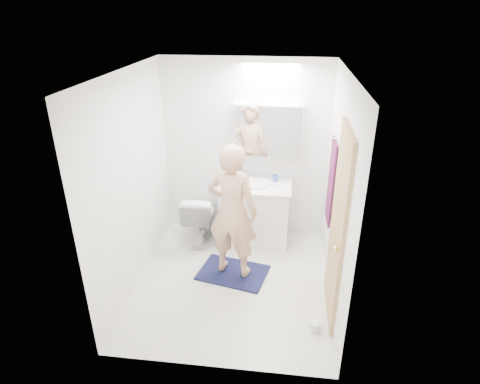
% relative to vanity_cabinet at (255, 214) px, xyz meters
% --- Properties ---
extents(floor, '(2.50, 2.50, 0.00)m').
position_rel_vanity_cabinet_xyz_m(floor, '(-0.16, -0.96, -0.39)').
color(floor, silver).
rests_on(floor, ground).
extents(ceiling, '(2.50, 2.50, 0.00)m').
position_rel_vanity_cabinet_xyz_m(ceiling, '(-0.16, -0.96, 2.01)').
color(ceiling, white).
rests_on(ceiling, floor).
extents(wall_back, '(2.50, 0.00, 2.50)m').
position_rel_vanity_cabinet_xyz_m(wall_back, '(-0.16, 0.29, 0.81)').
color(wall_back, white).
rests_on(wall_back, floor).
extents(wall_front, '(2.50, 0.00, 2.50)m').
position_rel_vanity_cabinet_xyz_m(wall_front, '(-0.16, -2.21, 0.81)').
color(wall_front, white).
rests_on(wall_front, floor).
extents(wall_left, '(0.00, 2.50, 2.50)m').
position_rel_vanity_cabinet_xyz_m(wall_left, '(-1.26, -0.96, 0.81)').
color(wall_left, white).
rests_on(wall_left, floor).
extents(wall_right, '(0.00, 2.50, 2.50)m').
position_rel_vanity_cabinet_xyz_m(wall_right, '(0.94, -0.96, 0.81)').
color(wall_right, white).
rests_on(wall_right, floor).
extents(vanity_cabinet, '(0.90, 0.55, 0.78)m').
position_rel_vanity_cabinet_xyz_m(vanity_cabinet, '(0.00, 0.00, 0.00)').
color(vanity_cabinet, white).
rests_on(vanity_cabinet, floor).
extents(countertop, '(0.95, 0.58, 0.04)m').
position_rel_vanity_cabinet_xyz_m(countertop, '(0.00, -0.00, 0.41)').
color(countertop, white).
rests_on(countertop, vanity_cabinet).
extents(sink_basin, '(0.36, 0.36, 0.03)m').
position_rel_vanity_cabinet_xyz_m(sink_basin, '(0.00, 0.03, 0.45)').
color(sink_basin, white).
rests_on(sink_basin, countertop).
extents(faucet, '(0.02, 0.02, 0.16)m').
position_rel_vanity_cabinet_xyz_m(faucet, '(0.00, 0.22, 0.51)').
color(faucet, '#B9B9BD').
rests_on(faucet, countertop).
extents(medicine_cabinet, '(0.88, 0.14, 0.70)m').
position_rel_vanity_cabinet_xyz_m(medicine_cabinet, '(0.14, 0.21, 1.11)').
color(medicine_cabinet, white).
rests_on(medicine_cabinet, wall_back).
extents(mirror_panel, '(0.84, 0.01, 0.66)m').
position_rel_vanity_cabinet_xyz_m(mirror_panel, '(0.14, 0.13, 1.11)').
color(mirror_panel, silver).
rests_on(mirror_panel, medicine_cabinet).
extents(toilet, '(0.41, 0.71, 0.72)m').
position_rel_vanity_cabinet_xyz_m(toilet, '(-0.73, -0.11, -0.03)').
color(toilet, white).
rests_on(toilet, floor).
extents(bath_rug, '(0.90, 0.71, 0.02)m').
position_rel_vanity_cabinet_xyz_m(bath_rug, '(-0.19, -0.83, -0.38)').
color(bath_rug, '#141239').
rests_on(bath_rug, floor).
extents(person, '(0.66, 0.50, 1.61)m').
position_rel_vanity_cabinet_xyz_m(person, '(-0.19, -0.83, 0.46)').
color(person, tan).
rests_on(person, bath_rug).
extents(door, '(0.04, 0.80, 2.00)m').
position_rel_vanity_cabinet_xyz_m(door, '(0.92, -1.31, 0.61)').
color(door, tan).
rests_on(door, wall_right).
extents(door_knob, '(0.06, 0.06, 0.06)m').
position_rel_vanity_cabinet_xyz_m(door_knob, '(0.88, -1.61, 0.56)').
color(door_knob, gold).
rests_on(door_knob, door).
extents(towel, '(0.02, 0.42, 1.00)m').
position_rel_vanity_cabinet_xyz_m(towel, '(0.91, -0.41, 0.71)').
color(towel, '#151034').
rests_on(towel, wall_right).
extents(towel_hook, '(0.07, 0.02, 0.02)m').
position_rel_vanity_cabinet_xyz_m(towel_hook, '(0.90, -0.41, 1.23)').
color(towel_hook, silver).
rests_on(towel_hook, wall_right).
extents(soap_bottle_a, '(0.12, 0.12, 0.22)m').
position_rel_vanity_cabinet_xyz_m(soap_bottle_a, '(-0.30, 0.15, 0.54)').
color(soap_bottle_a, '#EAE997').
rests_on(soap_bottle_a, countertop).
extents(soap_bottle_b, '(0.12, 0.12, 0.19)m').
position_rel_vanity_cabinet_xyz_m(soap_bottle_b, '(-0.22, 0.18, 0.53)').
color(soap_bottle_b, '#5E92CA').
rests_on(soap_bottle_b, countertop).
extents(toothbrush_cup, '(0.10, 0.10, 0.08)m').
position_rel_vanity_cabinet_xyz_m(toothbrush_cup, '(0.25, 0.16, 0.47)').
color(toothbrush_cup, '#3F5ABD').
rests_on(toothbrush_cup, countertop).
extents(toilet_paper_roll, '(0.11, 0.11, 0.10)m').
position_rel_vanity_cabinet_xyz_m(toilet_paper_roll, '(0.76, -1.64, -0.34)').
color(toilet_paper_roll, silver).
rests_on(toilet_paper_roll, floor).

